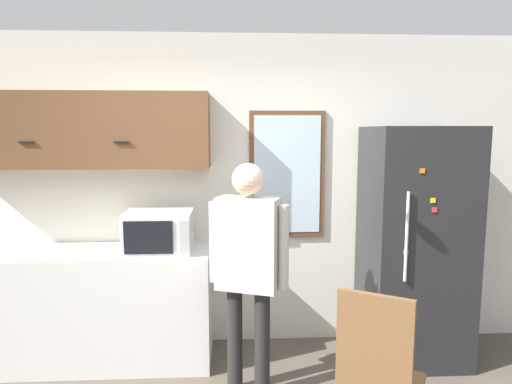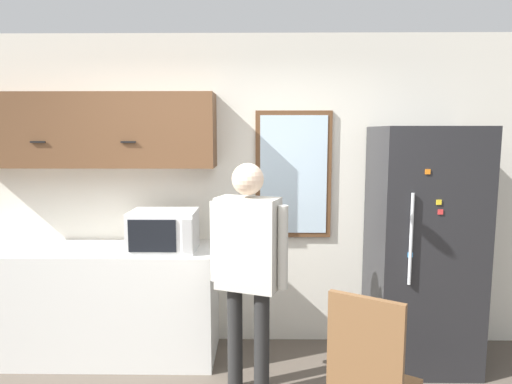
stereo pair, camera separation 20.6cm
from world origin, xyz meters
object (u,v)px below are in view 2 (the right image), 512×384
Objects in this scene: refrigerator at (422,247)px; chair at (370,378)px; microwave at (164,231)px; person at (248,256)px.

chair is (-0.70, -1.27, -0.40)m from refrigerator.
microwave is at bearing -179.83° from refrigerator.
person is at bearing -160.71° from refrigerator.
person is at bearing -17.84° from chair.
person is 1.13m from chair.
microwave is 0.31× the size of person.
microwave is 2.08m from refrigerator.
microwave is 0.50× the size of chair.
refrigerator is (2.08, 0.01, -0.13)m from microwave.
microwave is at bearing 165.41° from person.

